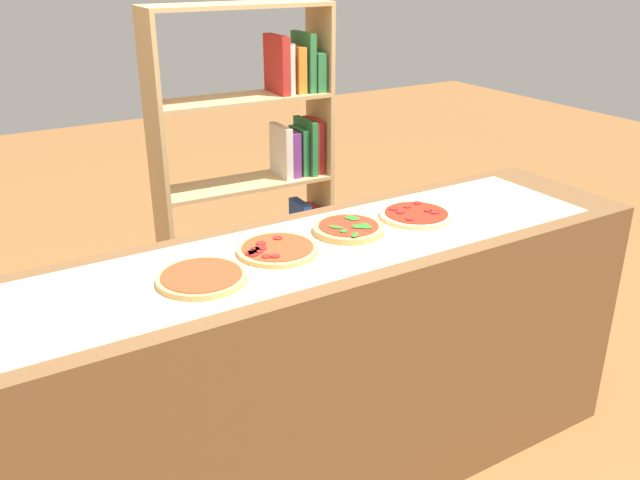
# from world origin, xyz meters

# --- Properties ---
(ground_plane) EXTENTS (12.00, 12.00, 0.00)m
(ground_plane) POSITION_xyz_m (0.00, 0.00, 0.00)
(ground_plane) COLOR brown
(counter) EXTENTS (2.30, 0.59, 0.92)m
(counter) POSITION_xyz_m (0.00, 0.00, 0.46)
(counter) COLOR brown
(counter) RESTS_ON ground_plane
(parchment_paper) EXTENTS (1.95, 0.47, 0.00)m
(parchment_paper) POSITION_xyz_m (0.00, 0.00, 0.92)
(parchment_paper) COLOR beige
(parchment_paper) RESTS_ON counter
(pizza_plain_0) EXTENTS (0.25, 0.25, 0.02)m
(pizza_plain_0) POSITION_xyz_m (-0.41, -0.04, 0.93)
(pizza_plain_0) COLOR tan
(pizza_plain_0) RESTS_ON parchment_paper
(pizza_pepperoni_1) EXTENTS (0.25, 0.25, 0.02)m
(pizza_pepperoni_1) POSITION_xyz_m (-0.14, 0.02, 0.93)
(pizza_pepperoni_1) COLOR tan
(pizza_pepperoni_1) RESTS_ON parchment_paper
(pizza_spinach_2) EXTENTS (0.24, 0.24, 0.03)m
(pizza_spinach_2) POSITION_xyz_m (0.14, 0.04, 0.93)
(pizza_spinach_2) COLOR tan
(pizza_spinach_2) RESTS_ON parchment_paper
(pizza_pepperoni_3) EXTENTS (0.25, 0.25, 0.02)m
(pizza_pepperoni_3) POSITION_xyz_m (0.41, 0.04, 0.93)
(pizza_pepperoni_3) COLOR #E5C17F
(pizza_pepperoni_3) RESTS_ON parchment_paper
(bookshelf) EXTENTS (0.82, 0.28, 1.57)m
(bookshelf) POSITION_xyz_m (0.36, 1.05, 0.76)
(bookshelf) COLOR tan
(bookshelf) RESTS_ON ground_plane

